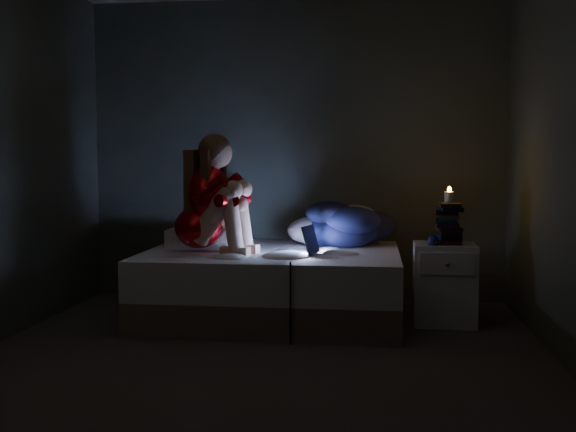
% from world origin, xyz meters
% --- Properties ---
extents(floor, '(3.60, 3.80, 0.02)m').
position_xyz_m(floor, '(0.00, 0.00, -0.01)').
color(floor, '#312D2B').
rests_on(floor, ground).
extents(wall_back, '(3.60, 0.02, 2.60)m').
position_xyz_m(wall_back, '(0.00, 1.91, 1.30)').
color(wall_back, '#343C2D').
rests_on(wall_back, ground).
extents(wall_front, '(3.60, 0.02, 2.60)m').
position_xyz_m(wall_front, '(0.00, -1.91, 1.30)').
color(wall_front, '#343C2D').
rests_on(wall_front, ground).
extents(bed, '(1.91, 1.44, 0.53)m').
position_xyz_m(bed, '(-0.08, 1.10, 0.26)').
color(bed, beige).
rests_on(bed, ground).
extents(pillow, '(0.50, 0.35, 0.14)m').
position_xyz_m(pillow, '(-0.68, 1.26, 0.60)').
color(pillow, white).
rests_on(pillow, bed).
extents(woman, '(0.62, 0.48, 0.89)m').
position_xyz_m(woman, '(-0.62, 0.94, 0.97)').
color(woman, maroon).
rests_on(woman, bed).
extents(laptop, '(0.37, 0.30, 0.23)m').
position_xyz_m(laptop, '(0.10, 0.91, 0.64)').
color(laptop, black).
rests_on(laptop, bed).
extents(clothes_pile, '(0.75, 0.66, 0.38)m').
position_xyz_m(clothes_pile, '(0.43, 1.43, 0.72)').
color(clothes_pile, navy).
rests_on(clothes_pile, bed).
extents(nightstand, '(0.46, 0.41, 0.60)m').
position_xyz_m(nightstand, '(1.21, 1.09, 0.30)').
color(nightstand, silver).
rests_on(nightstand, ground).
extents(book_stack, '(0.19, 0.25, 0.31)m').
position_xyz_m(book_stack, '(1.23, 1.09, 0.75)').
color(book_stack, black).
rests_on(book_stack, nightstand).
extents(candle, '(0.07, 0.07, 0.08)m').
position_xyz_m(candle, '(1.23, 1.09, 0.95)').
color(candle, beige).
rests_on(candle, book_stack).
extents(phone, '(0.09, 0.15, 0.01)m').
position_xyz_m(phone, '(1.13, 1.03, 0.60)').
color(phone, black).
rests_on(phone, nightstand).
extents(blue_orb, '(0.08, 0.08, 0.08)m').
position_xyz_m(blue_orb, '(1.12, 0.97, 0.64)').
color(blue_orb, navy).
rests_on(blue_orb, nightstand).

